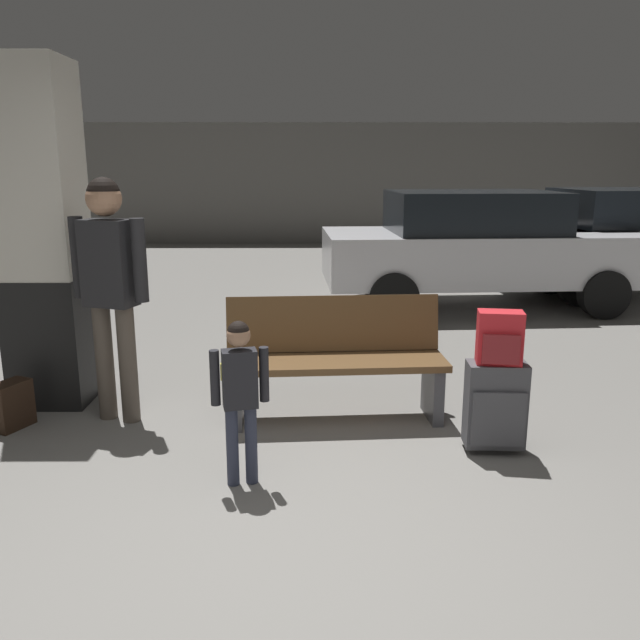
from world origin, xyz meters
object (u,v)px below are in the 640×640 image
structural_pillar (43,239)px  bench (335,360)px  suitcase (495,405)px  adult (110,274)px  parked_car_near (479,246)px  backpack_bright (500,338)px  backpack_dark_floor (11,405)px  child (240,386)px

structural_pillar → bench: size_ratio=1.60×
suitcase → adult: adult is taller
parked_car_near → bench: bearing=-117.2°
suitcase → parked_car_near: size_ratio=0.14×
structural_pillar → backpack_bright: size_ratio=7.65×
bench → backpack_bright: size_ratio=4.79×
parked_car_near → backpack_dark_floor: bearing=-136.6°
bench → child: size_ratio=1.65×
structural_pillar → bench: (2.22, -0.38, -0.85)m
structural_pillar → backpack_dark_floor: (-0.11, -0.58, -1.12)m
bench → backpack_dark_floor: bearing=-175.1°
child → backpack_dark_floor: child is taller
backpack_dark_floor → parked_car_near: (4.33, 4.10, 0.64)m
backpack_bright → adult: bearing=167.5°
adult → backpack_dark_floor: 1.18m
suitcase → backpack_bright: backpack_bright is taller
bench → suitcase: size_ratio=2.70×
adult → parked_car_near: bearing=47.6°
adult → structural_pillar: bearing=145.6°
child → backpack_dark_floor: (-1.75, 0.85, -0.44)m
suitcase → backpack_dark_floor: suitcase is taller
child → adult: bearing=135.3°
child → adult: adult is taller
bench → parked_car_near: 4.40m
backpack_dark_floor → parked_car_near: bearing=43.4°
child → parked_car_near: bearing=62.4°
bench → backpack_bright: (1.02, -0.62, 0.33)m
structural_pillar → bench: bearing=-9.7°
parked_car_near → child: bearing=-117.6°
child → parked_car_near: 5.59m
bench → adult: size_ratio=0.93×
suitcase → adult: 2.79m
suitcase → backpack_dark_floor: bearing=172.8°
bench → child: 1.21m
child → backpack_bright: bearing=15.0°
backpack_dark_floor → suitcase: bearing=-7.2°
backpack_bright → adult: size_ratio=0.19×
bench → child: (-0.58, -1.05, 0.17)m
bench → adult: bearing=-178.4°
structural_pillar → backpack_dark_floor: 1.27m
backpack_bright → parked_car_near: (0.98, 4.52, 0.03)m
backpack_dark_floor → bench: bearing=4.9°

